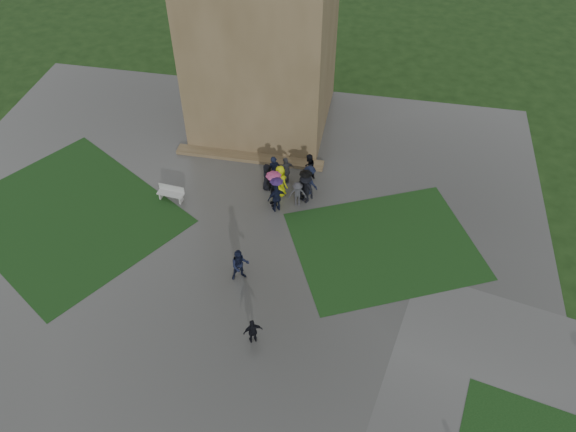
# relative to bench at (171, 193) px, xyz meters

# --- Properties ---
(ground) EXTENTS (120.00, 120.00, 0.00)m
(ground) POSITION_rel_bench_xyz_m (3.41, -6.31, -0.47)
(ground) COLOR black
(plaza) EXTENTS (34.00, 34.00, 0.02)m
(plaza) POSITION_rel_bench_xyz_m (3.41, -4.31, -0.46)
(plaza) COLOR #3A3A37
(plaza) RESTS_ON ground
(lawn_inset_left) EXTENTS (14.10, 13.46, 0.01)m
(lawn_inset_left) POSITION_rel_bench_xyz_m (-5.09, -2.31, -0.44)
(lawn_inset_left) COLOR black
(lawn_inset_left) RESTS_ON plaza
(lawn_inset_right) EXTENTS (11.12, 10.15, 0.01)m
(lawn_inset_right) POSITION_rel_bench_xyz_m (11.91, -1.31, -0.44)
(lawn_inset_right) COLOR black
(lawn_inset_right) RESTS_ON plaza
(tower_plinth) EXTENTS (9.00, 0.80, 0.22)m
(tower_plinth) POSITION_rel_bench_xyz_m (3.41, 4.29, -0.34)
(tower_plinth) COLOR brown
(tower_plinth) RESTS_ON plaza
(bench) EXTENTS (1.55, 0.62, 0.87)m
(bench) POSITION_rel_bench_xyz_m (0.00, 0.00, 0.00)
(bench) COLOR #AAAAA5
(bench) RESTS_ON plaza
(visitor_cluster) EXTENTS (3.38, 3.85, 2.29)m
(visitor_cluster) POSITION_rel_bench_xyz_m (6.40, 1.50, 0.53)
(visitor_cluster) COLOR black
(visitor_cluster) RESTS_ON plaza
(pedestrian_mid) EXTENTS (1.03, 0.85, 1.85)m
(pedestrian_mid) POSITION_rel_bench_xyz_m (5.18, -4.75, 0.48)
(pedestrian_mid) COLOR black
(pedestrian_mid) RESTS_ON plaza
(pedestrian_near) EXTENTS (0.98, 0.83, 1.45)m
(pedestrian_near) POSITION_rel_bench_xyz_m (6.60, -8.13, 0.28)
(pedestrian_near) COLOR black
(pedestrian_near) RESTS_ON plaza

